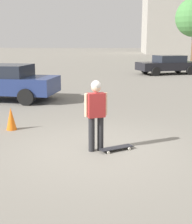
{
  "coord_description": "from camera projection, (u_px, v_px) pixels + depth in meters",
  "views": [
    {
      "loc": [
        6.63,
        0.5,
        2.4
      ],
      "look_at": [
        0.0,
        0.0,
        0.89
      ],
      "focal_mm": 50.0,
      "sensor_mm": 36.0,
      "label": 1
    }
  ],
  "objects": [
    {
      "name": "skateboard",
      "position": [
        116.0,
        148.0,
        7.01
      ],
      "size": [
        0.6,
        0.79,
        0.07
      ],
      "rotation": [
        0.0,
        0.0,
        -1.02
      ],
      "color": "#232328",
      "rests_on": "ground_plane"
    },
    {
      "name": "car_parked_near",
      "position": [
        3.0,
        82.0,
        12.91
      ],
      "size": [
        2.39,
        4.62,
        1.47
      ],
      "rotation": [
        0.0,
        0.0,
        -1.67
      ],
      "color": "navy",
      "rests_on": "ground_plane"
    },
    {
      "name": "car_parked_far",
      "position": [
        168.0,
        64.0,
        23.12
      ],
      "size": [
        3.24,
        4.84,
        1.39
      ],
      "rotation": [
        0.0,
        0.0,
        -1.22
      ],
      "color": "black",
      "rests_on": "ground_plane"
    },
    {
      "name": "person",
      "position": [
        96.0,
        110.0,
        6.82
      ],
      "size": [
        0.33,
        0.49,
        1.58
      ],
      "rotation": [
        0.0,
        0.0,
        1.98
      ],
      "color": "#262628",
      "rests_on": "ground_plane"
    },
    {
      "name": "ground_plane",
      "position": [
        96.0,
        150.0,
        7.02
      ],
      "size": [
        220.0,
        220.0,
        0.0
      ],
      "primitive_type": "plane",
      "color": "gray"
    },
    {
      "name": "traffic_cone",
      "position": [
        11.0,
        119.0,
        8.61
      ],
      "size": [
        0.28,
        0.28,
        0.63
      ],
      "color": "orange",
      "rests_on": "ground_plane"
    }
  ]
}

